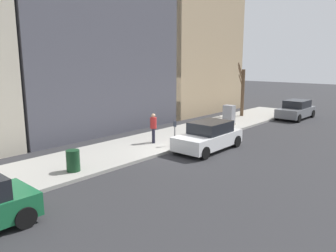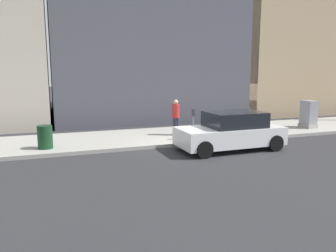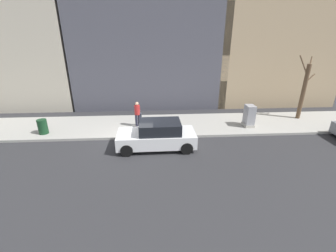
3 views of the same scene
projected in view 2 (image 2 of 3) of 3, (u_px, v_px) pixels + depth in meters
The scene contains 7 objects.
ground_plane at pixel (185, 146), 13.69m from camera, with size 120.00×120.00×0.00m, color #2B2B2D.
sidewalk at pixel (169, 136), 15.53m from camera, with size 4.00×36.00×0.15m, color #9E9B93.
parked_car_white at pixel (231, 131), 13.02m from camera, with size 1.97×4.22×1.52m.
parking_meter at pixel (193, 121), 14.12m from camera, with size 0.14×0.10×1.35m.
utility_box at pixel (309, 115), 17.27m from camera, with size 0.83×0.61×1.43m.
trash_bin at pixel (45, 137), 12.60m from camera, with size 0.56×0.56×0.90m, color #14381E.
pedestrian_near_meter at pixel (176, 115), 15.22m from camera, with size 0.36×0.36×1.66m.
Camera 2 is at (-12.33, 5.18, 3.09)m, focal length 35.00 mm.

